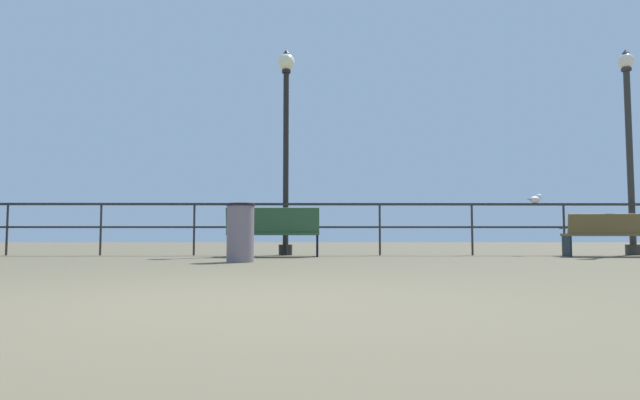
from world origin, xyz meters
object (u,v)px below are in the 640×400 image
(lamppost_center, at_px, (286,131))
(trash_bin, at_px, (240,233))
(lamppost_right, at_px, (629,143))
(seagull_on_rail, at_px, (536,199))
(bench_near_right, at_px, (610,233))
(bench_near_left, at_px, (273,230))

(lamppost_center, bearing_deg, trash_bin, -100.10)
(lamppost_right, relative_size, seagull_on_rail, 11.20)
(seagull_on_rail, bearing_deg, bench_near_right, -34.98)
(bench_near_left, height_order, trash_bin, bench_near_left)
(bench_near_left, bearing_deg, trash_bin, -99.59)
(bench_near_left, distance_m, bench_near_right, 6.54)
(bench_near_left, relative_size, bench_near_right, 1.04)
(lamppost_center, relative_size, seagull_on_rail, 11.12)
(bench_near_left, relative_size, seagull_on_rail, 4.50)
(seagull_on_rail, bearing_deg, bench_near_left, -171.71)
(bench_near_right, distance_m, lamppost_center, 6.77)
(bench_near_left, height_order, lamppost_center, lamppost_center)
(bench_near_left, bearing_deg, lamppost_right, 7.11)
(lamppost_right, bearing_deg, bench_near_right, -137.01)
(bench_near_left, distance_m, trash_bin, 2.07)
(trash_bin, bearing_deg, lamppost_center, 79.90)
(seagull_on_rail, bearing_deg, trash_bin, -153.84)
(lamppost_right, xyz_separation_m, seagull_on_rail, (-2.11, -0.15, -1.22))
(seagull_on_rail, bearing_deg, lamppost_right, 4.06)
(bench_near_left, height_order, seagull_on_rail, seagull_on_rail)
(lamppost_right, distance_m, seagull_on_rail, 2.44)
(bench_near_left, xyz_separation_m, lamppost_right, (7.53, 0.94, 1.87))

